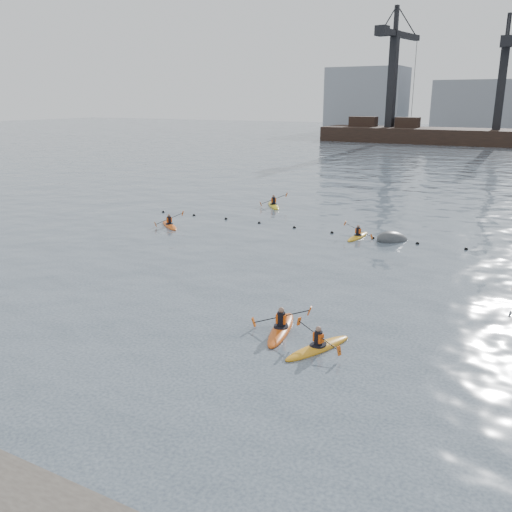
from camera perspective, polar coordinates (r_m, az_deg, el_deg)
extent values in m
plane|color=#333A4A|center=(19.26, -10.96, -12.42)|extent=(400.00, 400.00, 0.00)
sphere|color=black|center=(46.04, -9.73, 4.57)|extent=(0.24, 0.24, 0.24)
sphere|color=black|center=(44.41, -6.54, 4.28)|extent=(0.24, 0.24, 0.24)
sphere|color=black|center=(42.86, -3.17, 3.92)|extent=(0.24, 0.24, 0.24)
sphere|color=black|center=(41.36, 0.35, 3.50)|extent=(0.24, 0.24, 0.24)
sphere|color=black|center=(39.95, 4.06, 3.00)|extent=(0.24, 0.24, 0.24)
sphere|color=black|center=(38.69, 8.00, 2.44)|extent=(0.24, 0.24, 0.24)
sphere|color=black|center=(37.66, 12.20, 1.85)|extent=(0.24, 0.24, 0.24)
sphere|color=black|center=(36.95, 16.64, 1.26)|extent=(0.24, 0.24, 0.24)
sphere|color=black|center=(36.58, 21.24, 0.68)|extent=(0.24, 0.24, 0.24)
cube|color=black|center=(123.62, 23.81, 11.02)|extent=(72.00, 12.00, 4.50)
cube|color=black|center=(129.00, 11.23, 13.72)|extent=(6.00, 3.00, 2.20)
cube|color=black|center=(126.34, 15.66, 13.39)|extent=(5.00, 3.00, 2.20)
cube|color=black|center=(127.28, 14.15, 17.53)|extent=(1.85, 1.85, 20.00)
cube|color=black|center=(130.36, 14.99, 21.58)|extent=(4.31, 17.93, 1.20)
cube|color=black|center=(122.28, 13.13, 22.09)|extent=(2.62, 2.94, 2.00)
cube|color=black|center=(128.28, 14.56, 23.10)|extent=(0.93, 0.93, 5.00)
cube|color=black|center=(123.37, 24.40, 15.98)|extent=(1.73, 1.73, 17.00)
cube|color=black|center=(126.02, 24.84, 19.53)|extent=(2.50, 15.05, 1.20)
cube|color=black|center=(118.55, 24.87, 19.82)|extent=(2.42, 2.78, 2.00)
cube|color=black|center=(124.08, 25.03, 21.03)|extent=(0.87, 0.87, 5.00)
cube|color=gray|center=(170.67, 11.59, 15.85)|extent=(22.00, 14.00, 18.00)
cube|color=gray|center=(163.65, 23.67, 14.15)|extent=(30.00, 14.00, 14.00)
ellipsoid|color=#CD5013|center=(22.38, 2.65, -7.75)|extent=(1.54, 3.70, 0.36)
cylinder|color=black|center=(22.32, 2.65, -7.41)|extent=(0.82, 0.82, 0.07)
cylinder|color=black|center=(22.20, 2.66, -6.66)|extent=(0.34, 0.34, 0.59)
cube|color=#E04D0C|center=(22.19, 2.66, -6.60)|extent=(0.45, 0.34, 0.39)
sphere|color=#8C6651|center=(22.05, 2.68, -5.71)|extent=(0.24, 0.24, 0.24)
cylinder|color=black|center=(22.16, 2.67, -6.39)|extent=(2.32, 0.59, 0.85)
cube|color=#D85914|center=(22.56, -0.23, -6.97)|extent=(0.21, 0.20, 0.38)
cube|color=#D85914|center=(21.81, 5.66, -5.76)|extent=(0.21, 0.20, 0.38)
ellipsoid|color=orange|center=(20.94, 6.53, -9.62)|extent=(1.87, 3.33, 0.33)
cylinder|color=black|center=(20.88, 6.54, -9.29)|extent=(0.81, 0.81, 0.06)
cylinder|color=black|center=(20.76, 6.57, -8.57)|extent=(0.31, 0.31, 0.54)
cube|color=#E04D0C|center=(20.75, 6.57, -8.51)|extent=(0.43, 0.35, 0.35)
sphere|color=#8C6651|center=(20.61, 6.60, -7.65)|extent=(0.22, 0.22, 0.22)
cylinder|color=black|center=(20.72, 6.58, -8.30)|extent=(2.09, 0.88, 0.53)
cube|color=#D85914|center=(21.31, 4.55, -6.86)|extent=(0.17, 0.18, 0.36)
cube|color=#D85914|center=(20.17, 8.74, -9.83)|extent=(0.17, 0.18, 0.36)
ellipsoid|color=#D75514|center=(40.95, -9.09, 3.18)|extent=(2.98, 2.55, 0.33)
cylinder|color=black|center=(40.92, -9.10, 3.36)|extent=(0.86, 0.86, 0.06)
cylinder|color=black|center=(40.86, -9.12, 3.75)|extent=(0.31, 0.31, 0.53)
cube|color=#E04D0C|center=(40.86, -9.12, 3.78)|extent=(0.41, 0.43, 0.35)
sphere|color=#8C6651|center=(40.79, -9.14, 4.24)|extent=(0.22, 0.22, 0.22)
cylinder|color=black|center=(40.84, -9.13, 3.89)|extent=(1.36, 1.71, 0.75)
cube|color=#D85914|center=(40.68, -10.53, 3.30)|extent=(0.21, 0.21, 0.35)
cube|color=#D85914|center=(41.03, -7.73, 4.48)|extent=(0.21, 0.21, 0.35)
ellipsoid|color=gold|center=(37.78, 10.66, 2.00)|extent=(0.90, 3.15, 0.31)
cylinder|color=black|center=(37.75, 10.67, 2.18)|extent=(0.63, 0.63, 0.06)
cylinder|color=black|center=(37.69, 10.70, 2.58)|extent=(0.29, 0.29, 0.50)
cube|color=#E04D0C|center=(37.68, 10.70, 2.61)|extent=(0.37, 0.24, 0.33)
sphere|color=#8C6651|center=(37.61, 10.72, 3.09)|extent=(0.20, 0.20, 0.20)
cylinder|color=black|center=(37.66, 10.70, 2.73)|extent=(2.02, 0.21, 0.76)
cube|color=#D85914|center=(37.97, 9.36, 3.42)|extent=(0.17, 0.15, 0.33)
cube|color=#D85914|center=(37.38, 12.07, 2.02)|extent=(0.17, 0.15, 0.33)
ellipsoid|color=gold|center=(48.09, 1.86, 5.31)|extent=(2.76, 3.32, 0.36)
cylinder|color=black|center=(48.06, 1.86, 5.48)|extent=(0.95, 0.95, 0.07)
cylinder|color=black|center=(48.00, 1.87, 5.85)|extent=(0.34, 0.34, 0.59)
cube|color=#E04D0C|center=(48.00, 1.87, 5.88)|extent=(0.47, 0.44, 0.38)
sphere|color=#8C6651|center=(47.93, 1.87, 6.32)|extent=(0.24, 0.24, 0.24)
cylinder|color=black|center=(47.98, 1.87, 5.98)|extent=(1.91, 1.46, 0.86)
cube|color=#D85914|center=(47.86, 0.50, 5.50)|extent=(0.24, 0.23, 0.38)
cube|color=#D85914|center=(48.13, 3.23, 6.46)|extent=(0.24, 0.23, 0.38)
ellipsoid|color=#414447|center=(37.49, 14.17, 1.61)|extent=(2.72, 2.99, 1.70)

